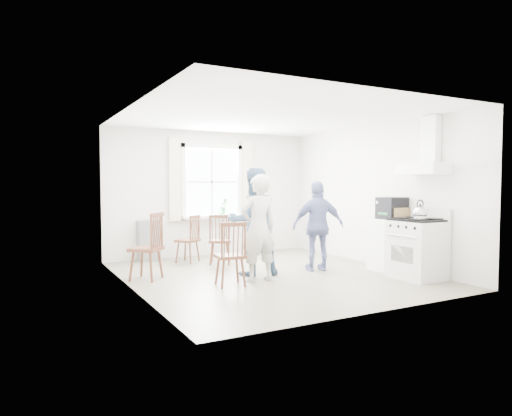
# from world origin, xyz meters

# --- Properties ---
(room_shell) EXTENTS (4.62, 5.12, 2.64)m
(room_shell) POSITION_xyz_m (0.00, 0.00, 1.30)
(room_shell) COLOR gray
(room_shell) RESTS_ON ground
(window_assembly) EXTENTS (1.88, 0.24, 1.70)m
(window_assembly) POSITION_xyz_m (0.00, 2.45, 1.46)
(window_assembly) COLOR white
(window_assembly) RESTS_ON room_shell
(range_hood) EXTENTS (0.45, 0.76, 0.94)m
(range_hood) POSITION_xyz_m (2.07, -1.35, 1.90)
(range_hood) COLOR white
(range_hood) RESTS_ON room_shell
(shelf_unit) EXTENTS (0.40, 0.30, 0.80)m
(shelf_unit) POSITION_xyz_m (-1.40, 2.33, 0.40)
(shelf_unit) COLOR gray
(shelf_unit) RESTS_ON ground
(gas_stove) EXTENTS (0.68, 0.76, 1.12)m
(gas_stove) POSITION_xyz_m (1.91, -1.35, 0.48)
(gas_stove) COLOR silver
(gas_stove) RESTS_ON ground
(kettle) EXTENTS (0.22, 0.22, 0.31)m
(kettle) POSITION_xyz_m (1.82, -1.48, 1.05)
(kettle) COLOR silver
(kettle) RESTS_ON gas_stove
(low_cabinet) EXTENTS (0.50, 0.55, 0.90)m
(low_cabinet) POSITION_xyz_m (1.98, -0.65, 0.45)
(low_cabinet) COLOR white
(low_cabinet) RESTS_ON ground
(stereo_stack) EXTENTS (0.43, 0.39, 0.38)m
(stereo_stack) POSITION_xyz_m (2.02, -0.68, 1.09)
(stereo_stack) COLOR black
(stereo_stack) RESTS_ON low_cabinet
(cardboard_box) EXTENTS (0.34, 0.26, 0.20)m
(cardboard_box) POSITION_xyz_m (2.04, -0.80, 1.00)
(cardboard_box) COLOR #A07E4D
(cardboard_box) RESTS_ON low_cabinet
(windsor_chair_a) EXTENTS (0.54, 0.54, 0.92)m
(windsor_chair_a) POSITION_xyz_m (-0.71, 1.75, 0.56)
(windsor_chair_a) COLOR #4D2819
(windsor_chair_a) RESTS_ON ground
(windsor_chair_b) EXTENTS (0.46, 0.45, 0.96)m
(windsor_chair_b) POSITION_xyz_m (-0.93, -0.50, 0.59)
(windsor_chair_b) COLOR #4D2819
(windsor_chair_b) RESTS_ON ground
(windsor_chair_c) EXTENTS (0.62, 0.62, 1.07)m
(windsor_chair_c) POSITION_xyz_m (-1.81, 0.54, 0.65)
(windsor_chair_c) COLOR #4D2819
(windsor_chair_c) RESTS_ON ground
(person_left) EXTENTS (0.61, 0.61, 1.65)m
(person_left) POSITION_xyz_m (-0.40, -0.33, 0.83)
(person_left) COLOR silver
(person_left) RESTS_ON ground
(person_mid) EXTENTS (0.99, 0.99, 1.77)m
(person_mid) POSITION_xyz_m (-0.23, 0.15, 0.88)
(person_mid) COLOR #435F7D
(person_mid) RESTS_ON ground
(person_right) EXTENTS (1.14, 1.14, 1.56)m
(person_right) POSITION_xyz_m (0.92, -0.06, 0.78)
(person_right) COLOR navy
(person_right) RESTS_ON ground
(potted_plant) EXTENTS (0.21, 0.21, 0.35)m
(potted_plant) POSITION_xyz_m (0.22, 2.36, 1.03)
(potted_plant) COLOR #34763B
(potted_plant) RESTS_ON window_assembly
(windsor_chair_d) EXTENTS (0.53, 0.53, 0.94)m
(windsor_chair_d) POSITION_xyz_m (-0.35, 1.28, 0.58)
(windsor_chair_d) COLOR #4D2819
(windsor_chair_d) RESTS_ON ground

